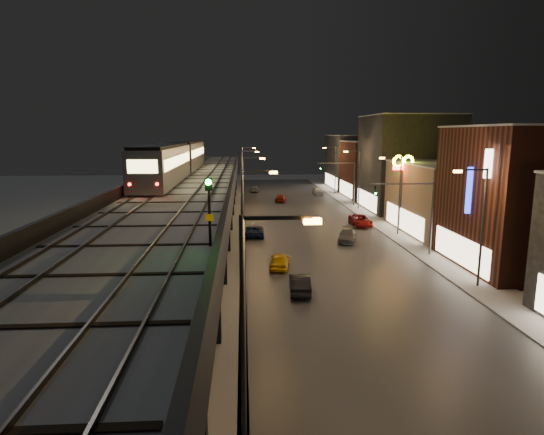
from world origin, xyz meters
name	(u,v)px	position (x,y,z in m)	size (l,w,h in m)	color
ground	(260,391)	(0.00, 0.00, 0.00)	(220.00, 220.00, 0.00)	silver
road_surface	(310,229)	(7.50, 35.00, 0.03)	(17.00, 120.00, 0.06)	#46474D
sidewalk_right	(391,227)	(17.50, 35.00, 0.07)	(4.00, 120.00, 0.14)	#9FA1A8
under_viaduct_pavement	(199,230)	(-6.00, 35.00, 0.03)	(11.00, 120.00, 0.06)	#9FA1A8
elevated_viaduct	(195,187)	(-6.00, 31.84, 5.62)	(9.00, 100.00, 6.30)	black
viaduct_trackbed	(195,180)	(-6.01, 31.97, 6.39)	(8.40, 100.00, 0.32)	#B2B7C1
viaduct_parapet_streetside	(234,176)	(-1.65, 32.00, 6.85)	(0.30, 100.00, 1.10)	black
viaduct_parapet_far	(155,176)	(-10.35, 32.00, 6.85)	(0.30, 100.00, 1.10)	black
building_b	(533,198)	(23.99, 18.00, 6.08)	(12.20, 12.20, 12.16)	#50261C
building_c	(455,198)	(23.99, 32.00, 4.08)	(12.20, 15.20, 8.16)	#89735A
building_d	(408,163)	(23.99, 48.00, 7.08)	(12.20, 13.20, 14.16)	#28282B
building_e	(379,169)	(23.99, 62.00, 5.08)	(12.20, 12.20, 10.16)	#50261C
building_f	(360,162)	(23.99, 76.00, 5.58)	(12.20, 16.20, 11.16)	#303032
streetlight_left_0	(251,329)	(-0.43, -5.00, 5.24)	(2.57, 0.28, 9.00)	#38383A
streetlight_left_1	(246,222)	(-0.43, 13.00, 5.24)	(2.57, 0.28, 9.00)	#38383A
streetlight_right_1	(480,219)	(16.73, 13.00, 5.24)	(2.56, 0.28, 9.00)	#38383A
streetlight_left_2	(245,191)	(-0.43, 31.00, 5.24)	(2.57, 0.28, 9.00)	#38383A
streetlight_right_2	(398,190)	(16.73, 31.00, 5.24)	(2.56, 0.28, 9.00)	#38383A
streetlight_left_3	(244,176)	(-0.43, 49.00, 5.24)	(2.57, 0.28, 9.00)	#38383A
streetlight_right_3	(358,175)	(16.73, 49.00, 5.24)	(2.56, 0.28, 9.00)	#38383A
streetlight_left_4	(244,167)	(-0.43, 67.00, 5.24)	(2.57, 0.28, 9.00)	#38383A
streetlight_right_4	(334,167)	(16.73, 67.00, 5.24)	(2.56, 0.28, 9.00)	#38383A
traffic_light_rig_a	(420,209)	(15.84, 22.00, 4.50)	(6.10, 0.34, 7.00)	#38383A
traffic_light_rig_b	(347,178)	(15.84, 52.00, 4.50)	(6.10, 0.34, 7.00)	#38383A
subway_train	(177,158)	(-8.50, 36.97, 8.50)	(3.17, 39.12, 3.80)	gray
rail_signal	(209,198)	(-2.10, 0.55, 8.75)	(0.35, 0.43, 3.00)	black
car_taxi	(280,261)	(2.43, 18.74, 0.67)	(1.59, 3.96, 1.35)	gold
car_near_white	(300,284)	(3.38, 12.58, 0.69)	(1.46, 4.18, 1.38)	black
car_mid_silver	(255,231)	(0.62, 31.33, 0.61)	(2.03, 4.39, 1.22)	#111D41
car_mid_dark	(281,198)	(5.70, 57.31, 0.62)	(1.74, 4.27, 1.24)	maroon
car_far_white	(255,189)	(1.67, 70.63, 0.68)	(1.60, 3.99, 1.36)	gray
car_onc_dark	(360,221)	(13.98, 36.14, 0.70)	(2.33, 5.04, 1.40)	maroon
car_onc_white	(347,236)	(10.47, 28.08, 0.64)	(1.80, 4.44, 1.29)	slate
car_onc_red	(318,191)	(13.45, 65.65, 0.76)	(1.80, 4.47, 1.52)	silver
sign_mcdonalds	(403,171)	(18.00, 33.19, 7.17)	(2.68, 0.64, 9.00)	#38383A
sign_citgo	(495,182)	(18.50, 14.47, 7.86)	(2.18, 0.39, 10.33)	#38383A
sign_carwash	(477,198)	(18.50, 16.95, 6.22)	(1.69, 0.35, 8.79)	#38383A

